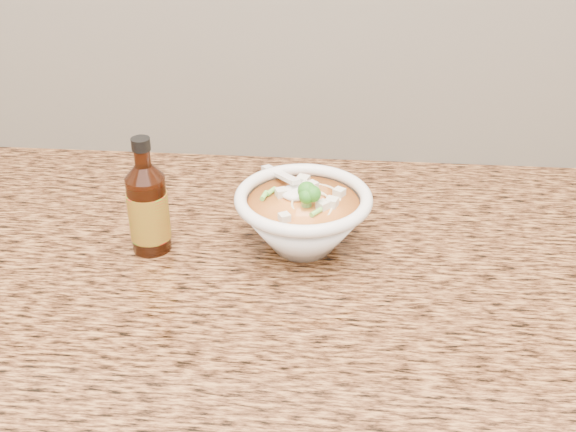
{
  "coord_description": "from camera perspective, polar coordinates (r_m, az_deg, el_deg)",
  "views": [
    {
      "loc": [
        0.06,
        0.9,
        1.43
      ],
      "look_at": [
        -0.01,
        1.71,
        0.95
      ],
      "focal_mm": 45.0,
      "sensor_mm": 36.0,
      "label": 1
    }
  ],
  "objects": [
    {
      "name": "hot_sauce_bottle",
      "position": [
        0.95,
        -10.99,
        0.56
      ],
      "size": [
        0.06,
        0.06,
        0.16
      ],
      "rotation": [
        0.0,
        0.0,
        0.09
      ],
      "color": "#391507",
      "rests_on": "counter_slab"
    },
    {
      "name": "counter_slab",
      "position": [
        0.95,
        0.47,
        -4.6
      ],
      "size": [
        4.0,
        0.68,
        0.04
      ],
      "primitive_type": "cube",
      "color": "#9B6838",
      "rests_on": "cabinet"
    },
    {
      "name": "soup_bowl",
      "position": [
        0.95,
        1.19,
        -0.27
      ],
      "size": [
        0.18,
        0.19,
        0.1
      ],
      "rotation": [
        0.0,
        0.0,
        -0.32
      ],
      "color": "white",
      "rests_on": "counter_slab"
    }
  ]
}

